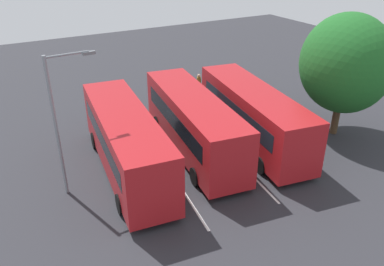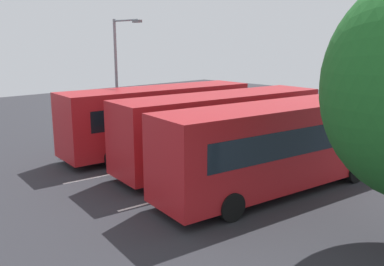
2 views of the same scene
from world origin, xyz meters
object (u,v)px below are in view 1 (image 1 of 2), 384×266
(depot_tree, at_px, (346,64))
(bus_far_left, at_px, (253,114))
(bus_center_right, at_px, (126,141))
(pedestrian, at_px, (199,83))
(street_lamp, at_px, (60,118))
(bus_center_left, at_px, (193,122))

(depot_tree, bearing_deg, bus_far_left, 73.32)
(bus_far_left, bearing_deg, depot_tree, -97.46)
(bus_center_right, bearing_deg, pedestrian, -42.34)
(bus_far_left, bearing_deg, street_lamp, 98.09)
(bus_center_left, relative_size, street_lamp, 1.54)
(bus_far_left, distance_m, bus_center_right, 7.75)
(bus_far_left, xyz_separation_m, bus_center_right, (0.55, 7.73, 0.00))
(bus_far_left, relative_size, bus_center_left, 1.00)
(bus_center_left, bearing_deg, street_lamp, 102.77)
(bus_center_right, bearing_deg, bus_center_left, -79.71)
(bus_far_left, relative_size, pedestrian, 5.97)
(bus_far_left, xyz_separation_m, depot_tree, (-1.60, -5.34, 2.69))
(bus_far_left, xyz_separation_m, street_lamp, (0.21, 10.82, 2.13))
(pedestrian, relative_size, street_lamp, 0.26)
(bus_center_right, xyz_separation_m, pedestrian, (7.61, -8.79, -0.79))
(street_lamp, bearing_deg, depot_tree, -9.80)
(bus_far_left, xyz_separation_m, pedestrian, (8.15, -1.07, -0.79))
(bus_far_left, height_order, pedestrian, bus_far_left)
(bus_center_left, relative_size, pedestrian, 5.96)
(bus_far_left, bearing_deg, pedestrian, 1.76)
(pedestrian, xyz_separation_m, street_lamp, (-7.94, 11.89, 2.92))
(bus_center_right, bearing_deg, bus_far_left, -87.24)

